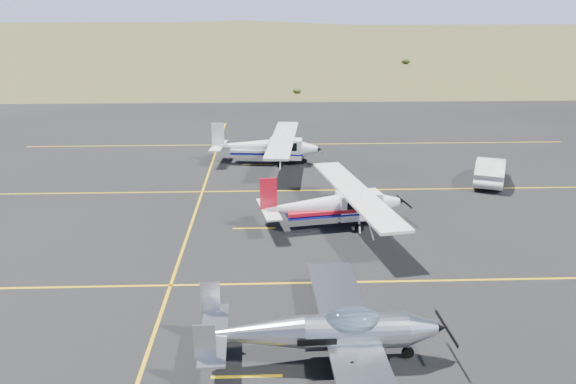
% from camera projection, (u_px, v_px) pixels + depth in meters
% --- Properties ---
extents(ground, '(1600.00, 1600.00, 0.00)m').
position_uv_depth(ground, '(338.00, 310.00, 19.13)').
color(ground, '#383D1C').
rests_on(ground, ground).
extents(apron, '(72.00, 72.00, 0.02)m').
position_uv_depth(apron, '(319.00, 232.00, 25.77)').
color(apron, black).
rests_on(apron, ground).
extents(aircraft_low_wing, '(6.87, 9.60, 2.09)m').
position_uv_depth(aircraft_low_wing, '(327.00, 332.00, 16.05)').
color(aircraft_low_wing, silver).
rests_on(aircraft_low_wing, apron).
extents(aircraft_cessna, '(6.22, 10.14, 2.56)m').
position_uv_depth(aircraft_cessna, '(334.00, 203.00, 26.04)').
color(aircraft_cessna, white).
rests_on(aircraft_cessna, apron).
extents(aircraft_plain, '(6.31, 10.47, 2.64)m').
position_uv_depth(aircraft_plain, '(267.00, 146.00, 36.50)').
color(aircraft_plain, white).
rests_on(aircraft_plain, apron).
extents(sedan, '(3.25, 4.81, 1.50)m').
position_uv_depth(sedan, '(490.00, 170.00, 32.64)').
color(sedan, white).
rests_on(sedan, apron).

